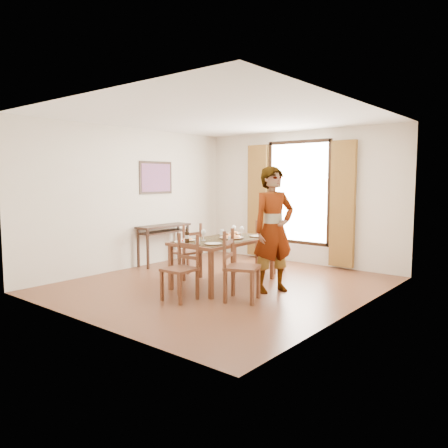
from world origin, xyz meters
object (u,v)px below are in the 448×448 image
Objects in this scene: man at (273,230)px; console_table at (164,231)px; dining_table at (224,243)px; pasta_platter at (231,236)px.

console_table is at bearing 105.09° from man.
man reaches higher than dining_table.
man is 4.80× the size of pasta_platter.
console_table is at bearing 167.52° from pasta_platter.
dining_table is 0.17m from pasta_platter.
dining_table is (2.03, -0.55, 0.01)m from console_table.
man is at bearing 3.15° from pasta_platter.
dining_table is at bearing -15.14° from console_table.
console_table is at bearing 164.86° from dining_table.
man is (0.87, 0.12, 0.27)m from dining_table.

